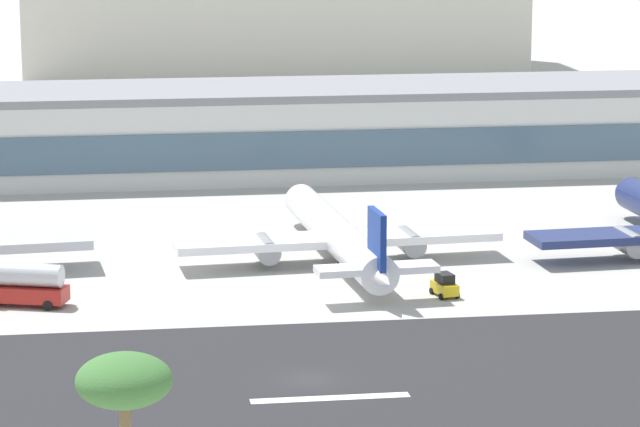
{
  "coord_description": "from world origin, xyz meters",
  "views": [
    {
      "loc": [
        -16.18,
        -117.66,
        37.99
      ],
      "look_at": [
        6.58,
        39.79,
        4.77
      ],
      "focal_mm": 89.95,
      "sensor_mm": 36.0,
      "label": 1
    }
  ],
  "objects_px": {
    "terminal_building": "(257,130)",
    "service_baggage_tug_2": "(445,285)",
    "service_fuel_truck_0": "(20,284)",
    "palm_tree_1": "(124,387)",
    "airliner_navy_tail_gate_1": "(340,238)"
  },
  "relations": [
    {
      "from": "service_fuel_truck_0",
      "to": "airliner_navy_tail_gate_1",
      "type": "bearing_deg",
      "value": -141.68
    },
    {
      "from": "airliner_navy_tail_gate_1",
      "to": "service_fuel_truck_0",
      "type": "height_order",
      "value": "airliner_navy_tail_gate_1"
    },
    {
      "from": "service_baggage_tug_2",
      "to": "palm_tree_1",
      "type": "bearing_deg",
      "value": 141.4
    },
    {
      "from": "terminal_building",
      "to": "palm_tree_1",
      "type": "xyz_separation_m",
      "value": [
        -20.21,
        -125.8,
        6.06
      ]
    },
    {
      "from": "service_fuel_truck_0",
      "to": "service_baggage_tug_2",
      "type": "relative_size",
      "value": 2.57
    },
    {
      "from": "airliner_navy_tail_gate_1",
      "to": "service_baggage_tug_2",
      "type": "distance_m",
      "value": 15.87
    },
    {
      "from": "terminal_building",
      "to": "service_baggage_tug_2",
      "type": "xyz_separation_m",
      "value": [
        10.58,
        -66.01,
        -4.72
      ]
    },
    {
      "from": "service_fuel_truck_0",
      "to": "palm_tree_1",
      "type": "xyz_separation_m",
      "value": [
        8.13,
        -62.07,
        9.79
      ]
    },
    {
      "from": "terminal_building",
      "to": "service_baggage_tug_2",
      "type": "height_order",
      "value": "terminal_building"
    },
    {
      "from": "terminal_building",
      "to": "palm_tree_1",
      "type": "relative_size",
      "value": 12.51
    },
    {
      "from": "service_baggage_tug_2",
      "to": "palm_tree_1",
      "type": "relative_size",
      "value": 0.25
    },
    {
      "from": "service_baggage_tug_2",
      "to": "palm_tree_1",
      "type": "xyz_separation_m",
      "value": [
        -30.79,
        -59.79,
        10.77
      ]
    },
    {
      "from": "airliner_navy_tail_gate_1",
      "to": "service_fuel_truck_0",
      "type": "relative_size",
      "value": 4.63
    },
    {
      "from": "terminal_building",
      "to": "airliner_navy_tail_gate_1",
      "type": "xyz_separation_m",
      "value": [
        2.86,
        -52.25,
        -3.03
      ]
    },
    {
      "from": "terminal_building",
      "to": "service_fuel_truck_0",
      "type": "relative_size",
      "value": 19.12
    }
  ]
}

